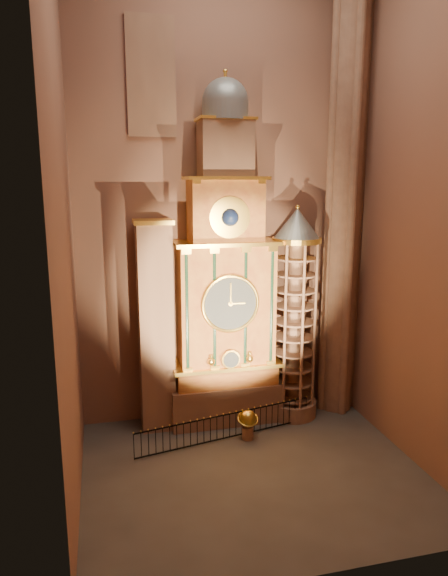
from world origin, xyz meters
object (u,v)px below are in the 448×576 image
object	(u,v)px
stair_turret	(294,316)
celestial_globe	(248,422)
astronomical_clock	(225,291)
portrait_tower	(156,326)
iron_railing	(227,426)

from	to	relation	value
stair_turret	celestial_globe	size ratio (longest dim) A/B	7.55
astronomical_clock	celestial_globe	size ratio (longest dim) A/B	11.68
celestial_globe	astronomical_clock	bearing A→B (deg)	103.59
portrait_tower	iron_railing	size ratio (longest dim) A/B	1.17
iron_railing	astronomical_clock	bearing A→B (deg)	77.79
celestial_globe	iron_railing	bearing A→B (deg)	171.57
astronomical_clock	stair_turret	bearing A→B (deg)	-4.30
astronomical_clock	portrait_tower	bearing A→B (deg)	179.71
stair_turret	iron_railing	world-z (taller)	stair_turret
stair_turret	astronomical_clock	bearing A→B (deg)	175.70
astronomical_clock	stair_turret	distance (m)	3.78
celestial_globe	iron_railing	distance (m)	1.02
iron_railing	stair_turret	bearing A→B (deg)	24.83
portrait_tower	iron_railing	xyz separation A→B (m)	(2.95, -2.11, -4.48)
portrait_tower	celestial_globe	distance (m)	6.25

